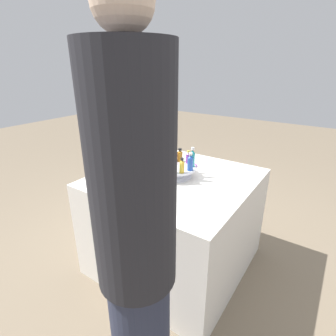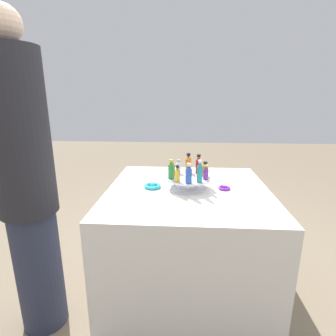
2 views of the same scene
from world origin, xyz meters
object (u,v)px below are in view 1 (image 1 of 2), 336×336
Objects in this scene: ribbon_bow_teal at (155,187)px; person_figure at (136,244)px; display_stand at (176,171)px; bottle_amber at (180,155)px; bottle_purple at (188,157)px; bottle_green at (171,165)px; bottle_clear at (159,161)px; bottle_brown at (162,165)px; bottle_gold at (182,166)px; bottle_teal at (192,158)px; bottle_red at (170,153)px; bottle_blue at (190,162)px; bottle_orange at (162,155)px; ribbon_bow_purple at (192,165)px.

ribbon_bow_teal is 0.73m from person_figure.
bottle_amber is (-0.11, -0.03, 0.08)m from display_stand.
bottle_green reaches higher than bottle_purple.
bottle_brown is (0.04, 0.06, -0.00)m from bottle_clear.
bottle_gold reaches higher than ribbon_bow_teal.
bottle_clear is at bearing -18.46° from bottle_amber.
bottle_amber is 0.70× the size of bottle_teal.
bottle_amber is 0.22m from bottle_gold.
bottle_purple and bottle_clear have the same top height.
display_stand is 0.15m from bottle_red.
display_stand is 2.32× the size of bottle_blue.
bottle_amber is 0.23m from bottle_green.
bottle_green reaches higher than bottle_blue.
bottle_purple is 0.07m from bottle_teal.
bottle_teal reaches higher than bottle_clear.
bottle_clear is (0.07, -0.09, 0.07)m from display_stand.
bottle_green is 0.18m from ribbon_bow_teal.
bottle_red is 0.08× the size of person_figure.
bottle_orange reaches higher than bottle_amber.
ribbon_bow_purple is (-0.47, 0.01, -0.00)m from ribbon_bow_teal.
bottle_amber is 0.19m from bottle_blue.
bottle_brown is at bearing 35.54° from bottle_orange.
bottle_blue is at bearing 53.54° from bottle_amber.
ribbon_bow_purple is at bearing -174.71° from bottle_green.
bottle_orange is 0.08× the size of person_figure.
bottle_purple is at bearing 89.54° from bottle_amber.
bottle_purple reaches higher than ribbon_bow_purple.
bottle_orange is 0.07m from bottle_clear.
ribbon_bow_purple is (-0.23, -0.11, -0.12)m from bottle_blue.
bottle_clear and bottle_brown have the same top height.
bottle_red is 1.07× the size of bottle_blue.
bottle_orange is 1.69× the size of ribbon_bow_purple.
bottle_green reaches higher than bottle_clear.
person_figure is (0.85, 0.26, -0.00)m from bottle_blue.
bottle_blue reaches higher than bottle_gold.
bottle_gold reaches higher than bottle_amber.
bottle_green reaches higher than display_stand.
bottle_gold is 0.22m from ribbon_bow_teal.
bottle_brown is 0.07m from bottle_green.
bottle_teal reaches higher than bottle_brown.
bottle_orange is at bearing -90.46° from display_stand.
ribbon_bow_purple is (-0.17, -0.09, -0.13)m from bottle_teal.
bottle_red is at bearing -126.46° from bottle_gold.
ribbon_bow_purple is (-0.30, 0.10, -0.11)m from bottle_clear.
person_figure reaches higher than bottle_amber.
person_figure is (0.91, 0.28, -0.01)m from bottle_teal.
bottle_brown is 0.84m from person_figure.
bottle_teal is 1.76× the size of ribbon_bow_purple.
bottle_brown is (0.22, -0.00, -0.00)m from bottle_amber.
bottle_clear is 0.19m from bottle_gold.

